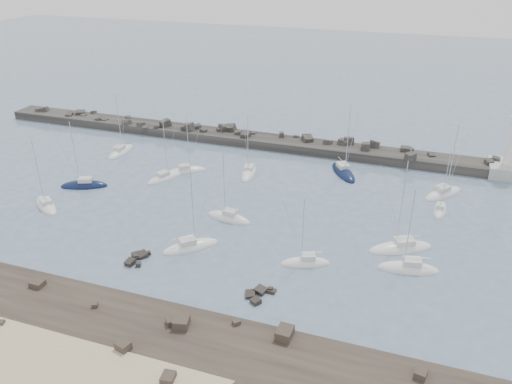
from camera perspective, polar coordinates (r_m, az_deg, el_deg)
ground at (r=76.12m, az=-7.20°, el=-4.61°), size 400.00×400.00×0.00m
rock_shelf at (r=60.93m, az=-16.15°, el=-14.70°), size 140.00×12.27×2.05m
rock_cluster_near at (r=71.53m, az=-13.36°, el=-7.33°), size 2.82×4.13×1.38m
rock_cluster_far at (r=63.15m, az=0.19°, el=-11.69°), size 3.71×3.97×1.38m
breakwater at (r=110.12m, az=-2.25°, el=5.93°), size 115.00×7.25×4.97m
lighthouse at (r=104.00m, az=27.07°, el=3.29°), size 7.00×7.00×14.60m
sailboat_1 at (r=107.75m, az=-15.18°, el=4.42°), size 2.68×8.37×13.23m
sailboat_2 at (r=94.49m, az=-19.04°, el=0.67°), size 8.66×5.48×13.33m
sailboat_3 at (r=93.93m, az=-10.37°, el=1.59°), size 5.52×8.01×12.24m
sailboat_4 at (r=96.18m, az=-7.93°, el=2.40°), size 7.42×5.99×11.72m
sailboat_5 at (r=79.07m, az=-3.15°, el=-3.01°), size 7.79×3.25×12.20m
sailboat_6 at (r=94.43m, az=-0.84°, el=2.19°), size 3.69×8.29×12.67m
sailboat_7 at (r=72.44m, az=-7.49°, el=-6.26°), size 7.79×7.53×13.15m
sailboat_8 at (r=95.88m, az=9.94°, el=2.18°), size 7.22×9.32×14.63m
sailboat_9 at (r=70.40m, az=17.00°, el=-8.41°), size 8.45×3.98×13.04m
sailboat_10 at (r=86.69m, az=20.27°, el=-1.95°), size 2.49×6.43×10.10m
sailboat_11 at (r=74.44m, az=16.17°, el=-6.22°), size 9.67×7.04×14.83m
sailboat_12 at (r=92.28m, az=20.60°, el=-0.23°), size 7.58×8.28×13.75m
sailboat_13 at (r=68.82m, az=5.67°, el=-8.10°), size 7.06×4.39×10.95m
sailboat_14 at (r=89.69m, az=-22.85°, el=-1.46°), size 7.85×6.50×12.45m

